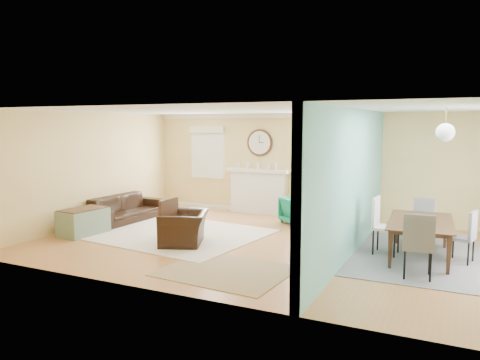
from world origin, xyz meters
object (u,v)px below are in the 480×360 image
object	(u,v)px
sofa	(125,209)
dining_table	(422,239)
green_chair	(298,210)
eames_chair	(184,228)
credenza	(354,215)

from	to	relation	value
sofa	dining_table	size ratio (longest dim) A/B	1.14
sofa	green_chair	world-z (taller)	green_chair
eames_chair	credenza	world-z (taller)	credenza
eames_chair	dining_table	xyz separation A→B (m)	(4.26, 0.99, 0.01)
eames_chair	dining_table	world-z (taller)	dining_table
sofa	eames_chair	distance (m)	2.74
eames_chair	dining_table	distance (m)	4.37
green_chair	dining_table	bearing A→B (deg)	-170.76
dining_table	green_chair	bearing A→B (deg)	54.65
credenza	sofa	bearing A→B (deg)	-167.63
green_chair	dining_table	size ratio (longest dim) A/B	0.37
sofa	green_chair	size ratio (longest dim) A/B	3.09
sofa	eames_chair	size ratio (longest dim) A/B	2.16
sofa	green_chair	xyz separation A→B (m)	(3.83, 1.55, 0.00)
credenza	dining_table	size ratio (longest dim) A/B	0.86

